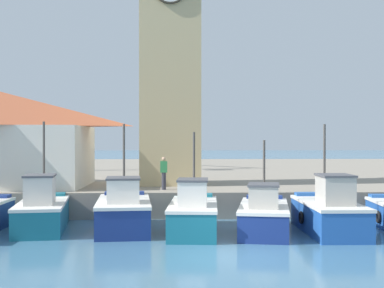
{
  "coord_description": "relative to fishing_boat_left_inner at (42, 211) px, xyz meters",
  "views": [
    {
      "loc": [
        -1.82,
        -17.1,
        3.8
      ],
      "look_at": [
        -1.11,
        9.74,
        3.5
      ],
      "focal_mm": 50.0,
      "sensor_mm": 36.0,
      "label": 1
    }
  ],
  "objects": [
    {
      "name": "ground_plane",
      "position": [
        7.43,
        -5.04,
        -0.78
      ],
      "size": [
        300.0,
        300.0,
        0.0
      ],
      "primitive_type": "plane",
      "color": "teal"
    },
    {
      "name": "dock_worker_near_tower",
      "position": [
        4.91,
        4.23,
        1.31
      ],
      "size": [
        0.34,
        0.22,
        1.62
      ],
      "color": "#33333D",
      "rests_on": "quay_wharf"
    },
    {
      "name": "fishing_boat_right_inner",
      "position": [
        11.66,
        -0.97,
        0.03
      ],
      "size": [
        2.12,
        5.17,
        4.37
      ],
      "color": "#2356A8",
      "rests_on": "ground"
    },
    {
      "name": "fishing_boat_mid_left",
      "position": [
        3.38,
        -0.22,
        0.0
      ],
      "size": [
        2.54,
        5.09,
        4.4
      ],
      "color": "navy",
      "rests_on": "ground"
    },
    {
      "name": "quay_wharf",
      "position": [
        7.43,
        22.7,
        -0.16
      ],
      "size": [
        120.0,
        40.0,
        1.25
      ],
      "primitive_type": "cube",
      "color": "gray",
      "rests_on": "ground"
    },
    {
      "name": "clock_tower",
      "position": [
        5.21,
        7.51,
        8.4
      ],
      "size": [
        3.77,
        3.77,
        16.69
      ],
      "color": "tan",
      "rests_on": "quay_wharf"
    },
    {
      "name": "fishing_boat_left_inner",
      "position": [
        0.0,
        0.0,
        0.0
      ],
      "size": [
        2.55,
        5.23,
        4.5
      ],
      "color": "#196B7F",
      "rests_on": "ground"
    },
    {
      "name": "fishing_boat_mid_right",
      "position": [
        9.05,
        -0.83,
        -0.07
      ],
      "size": [
        2.75,
        5.31,
        3.72
      ],
      "color": "navy",
      "rests_on": "ground"
    },
    {
      "name": "fishing_boat_center",
      "position": [
        6.23,
        -0.78,
        -0.02
      ],
      "size": [
        2.19,
        5.25,
        4.05
      ],
      "color": "#196B7F",
      "rests_on": "ground"
    }
  ]
}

